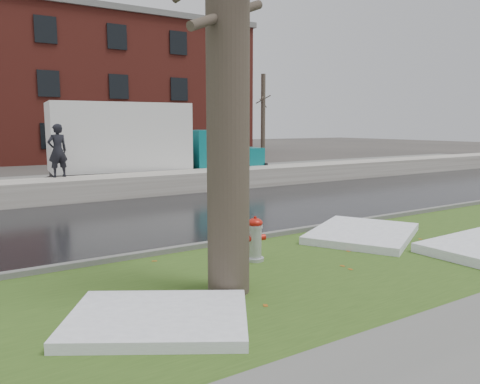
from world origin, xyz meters
TOP-DOWN VIEW (x-y plane):
  - ground at (0.00, 0.00)m, footprint 120.00×120.00m
  - verge at (0.00, -1.25)m, footprint 60.00×4.50m
  - road at (0.00, 4.50)m, footprint 60.00×7.00m
  - parking_lot at (0.00, 13.00)m, footprint 60.00×9.00m
  - curb at (0.00, 1.00)m, footprint 60.00×0.15m
  - snowbank at (0.00, 8.70)m, footprint 60.00×1.60m
  - brick_building at (2.00, 30.00)m, footprint 26.00×12.00m
  - bg_tree_right at (16.00, 24.00)m, footprint 1.40×1.62m
  - fire_hydrant at (-1.35, -0.33)m, footprint 0.41×0.36m
  - tree at (-2.56, -1.42)m, footprint 1.53×1.76m
  - box_truck at (0.96, 10.87)m, footprint 10.12×3.13m
  - worker at (-2.77, 9.30)m, footprint 0.72×0.55m
  - snow_patch_near at (1.70, -0.10)m, footprint 3.25×3.02m
  - snow_patch_far at (-3.90, -1.95)m, footprint 2.71×2.51m

SIDE VIEW (x-z plane):
  - ground at x=0.00m, z-range 0.00..0.00m
  - road at x=0.00m, z-range 0.00..0.03m
  - parking_lot at x=0.00m, z-range 0.00..0.03m
  - verge at x=0.00m, z-range 0.00..0.04m
  - curb at x=0.00m, z-range 0.00..0.14m
  - snow_patch_far at x=-3.90m, z-range 0.04..0.18m
  - snow_patch_near at x=1.70m, z-range 0.04..0.20m
  - snowbank at x=0.00m, z-range 0.00..0.75m
  - fire_hydrant at x=-1.35m, z-range 0.07..0.89m
  - worker at x=-2.77m, z-range 0.75..2.53m
  - box_truck at x=0.96m, z-range 0.10..3.44m
  - bg_tree_right at x=16.00m, z-range 0.08..6.58m
  - tree at x=-2.56m, z-range 0.07..7.78m
  - brick_building at x=2.00m, z-range 0.00..10.00m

